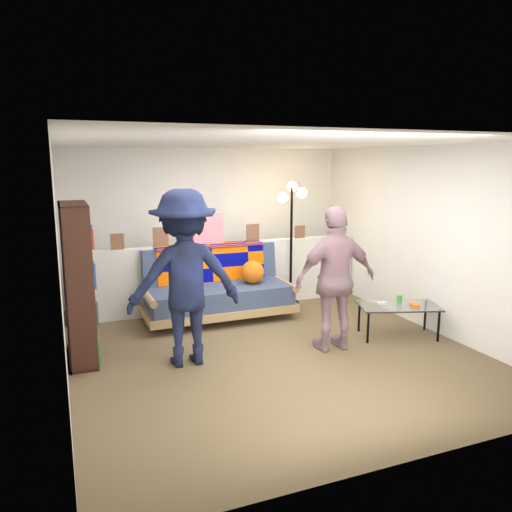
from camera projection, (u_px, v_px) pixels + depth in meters
The scene contains 10 objects.
ground at pixel (268, 348), 5.97m from camera, with size 5.00×5.00×0.00m, color brown.
room_shell at pixel (254, 205), 6.08m from camera, with size 4.60×5.05×2.45m.
half_wall_ledge at pixel (222, 276), 7.51m from camera, with size 4.45×0.15×1.00m, color silver.
ledge_decor at pixel (207, 232), 7.28m from camera, with size 2.97×0.02×0.45m.
futon_sofa at pixel (218, 289), 7.06m from camera, with size 2.09×1.02×0.90m.
bookshelf at pixel (78, 288), 5.50m from camera, with size 0.29×0.88×1.76m.
coffee_table at pixel (399, 307), 6.30m from camera, with size 1.10×0.83×0.51m.
floor_lamp at pixel (292, 218), 7.61m from camera, with size 0.39×0.35×1.89m.
person_left at pixel (185, 278), 5.37m from camera, with size 1.24×0.71×1.92m, color black.
person_right at pixel (336, 279), 5.79m from camera, with size 1.00×0.41×1.70m, color #C98297.
Camera 1 is at (-2.24, -5.19, 2.20)m, focal length 35.00 mm.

